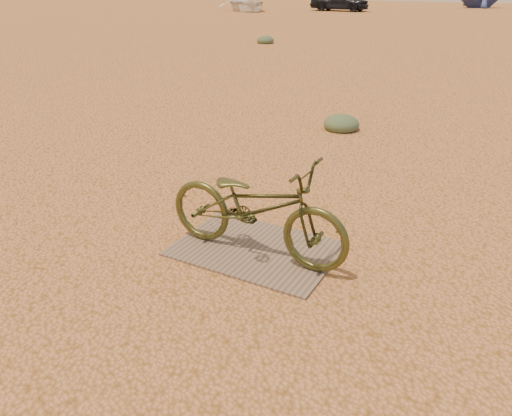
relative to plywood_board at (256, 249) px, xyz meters
The scene contains 7 objects.
ground 0.54m from the plywood_board, 39.69° to the right, with size 120.00×120.00×0.00m, color #DF915A.
plywood_board is the anchor object (origin of this frame).
bicycle 0.50m from the plywood_board, 62.00° to the right, with size 0.63×1.81×0.95m, color #40451E.
car 39.75m from the plywood_board, 109.18° to the left, with size 1.86×4.63×1.58m, color black.
boat_near_left 39.09m from the plywood_board, 120.08° to the left, with size 3.91×5.47×1.13m, color white.
kale_a 4.48m from the plywood_board, 99.69° to the left, with size 0.61×0.61×0.34m, color #536A46.
kale_c 16.92m from the plywood_board, 117.65° to the left, with size 0.70×0.70×0.38m, color #536A46.
Camera 1 is at (1.61, -3.32, 2.37)m, focal length 35.00 mm.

